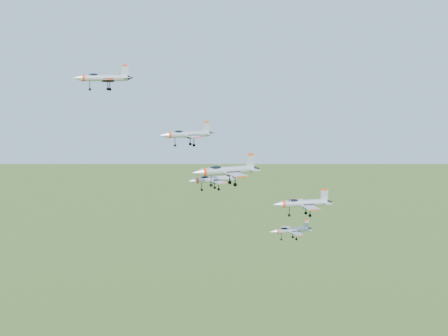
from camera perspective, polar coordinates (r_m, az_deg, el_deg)
jet_lead at (r=125.41m, az=-11.02°, el=8.11°), size 12.02×10.09×3.22m
jet_left_high at (r=124.94m, az=-3.42°, el=3.11°), size 11.62×9.70×3.11m
jet_right_high at (r=104.00m, az=0.18°, el=-0.22°), size 12.45×10.40×3.33m
jet_left_low at (r=142.27m, az=-1.09°, el=-1.03°), size 12.12×10.06×3.24m
jet_right_low at (r=131.86m, az=7.18°, el=-3.19°), size 13.10×11.18×3.58m
jet_trail at (r=142.59m, az=6.12°, el=-5.67°), size 10.52×8.87×2.83m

